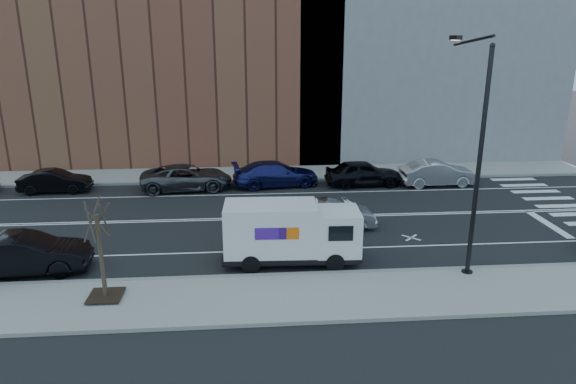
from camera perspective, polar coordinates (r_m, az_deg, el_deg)
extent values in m
plane|color=black|center=(27.30, -0.68, -2.86)|extent=(120.00, 120.00, 0.00)
cube|color=gray|center=(19.26, 1.10, -11.61)|extent=(44.00, 3.60, 0.15)
cube|color=gray|center=(35.67, -1.61, 2.07)|extent=(44.00, 3.60, 0.15)
cube|color=gray|center=(20.84, 0.62, -9.21)|extent=(44.00, 0.25, 0.17)
cube|color=gray|center=(33.93, -1.46, 1.30)|extent=(44.00, 0.25, 0.17)
cube|color=brown|center=(41.72, -13.94, 18.94)|extent=(26.00, 10.00, 22.00)
cylinder|color=black|center=(20.74, 20.43, 2.56)|extent=(0.18, 0.18, 9.00)
cylinder|color=black|center=(22.18, 19.25, -8.51)|extent=(0.44, 0.44, 0.20)
sphere|color=black|center=(20.17, 21.78, 14.88)|extent=(0.20, 0.20, 0.20)
cylinder|color=black|center=(21.71, 19.84, 15.55)|extent=(0.11, 3.49, 0.48)
cube|color=black|center=(23.28, 18.14, 15.99)|extent=(0.25, 0.80, 0.18)
cube|color=#FFF2CC|center=(23.28, 18.12, 15.75)|extent=(0.18, 0.55, 0.03)
cube|color=black|center=(20.18, -19.59, -10.76)|extent=(1.20, 1.20, 0.04)
cylinder|color=#382B1E|center=(19.54, -20.04, -6.81)|extent=(0.16, 0.16, 3.20)
cylinder|color=#382B1E|center=(18.97, -19.74, -2.94)|extent=(0.06, 0.80, 1.44)
cylinder|color=#382B1E|center=(19.24, -20.06, -2.70)|extent=(0.81, 0.31, 1.19)
cylinder|color=#382B1E|center=(19.23, -20.93, -2.80)|extent=(0.58, 0.76, 1.50)
cylinder|color=#382B1E|center=(18.97, -21.17, -3.10)|extent=(0.47, 0.61, 1.37)
cylinder|color=#382B1E|center=(18.81, -20.43, -3.19)|extent=(0.72, 0.29, 1.13)
cube|color=black|center=(21.97, 0.22, -6.84)|extent=(5.70, 2.10, 0.27)
cube|color=silver|center=(21.76, 5.50, -4.31)|extent=(1.88, 2.01, 1.82)
cube|color=black|center=(21.81, 7.94, -3.59)|extent=(0.11, 1.68, 0.86)
cube|color=black|center=(20.75, 5.89, -4.61)|extent=(1.00, 0.07, 0.64)
cube|color=black|center=(22.58, 5.18, -2.75)|extent=(1.00, 0.07, 0.64)
cube|color=black|center=(22.24, 7.72, -6.44)|extent=(0.20, 1.82, 0.32)
cube|color=silver|center=(21.49, -1.96, -4.00)|extent=(3.88, 2.13, 2.09)
cube|color=#47198C|center=(20.50, -1.94, -4.67)|extent=(1.27, 0.06, 0.50)
cube|color=orange|center=(20.51, 0.10, -4.64)|extent=(0.82, 0.05, 0.50)
cube|color=#47198C|center=(22.40, -2.00, -2.74)|extent=(1.27, 0.06, 0.50)
cube|color=orange|center=(22.41, -0.14, -2.71)|extent=(0.82, 0.05, 0.50)
cylinder|color=black|center=(21.31, 5.27, -7.79)|extent=(0.77, 0.28, 0.76)
cylinder|color=black|center=(22.96, 4.67, -5.88)|extent=(0.77, 0.28, 0.76)
cylinder|color=black|center=(21.14, -4.14, -7.97)|extent=(0.77, 0.28, 0.76)
cylinder|color=black|center=(22.80, -4.03, -6.04)|extent=(0.77, 0.28, 0.76)
imported|color=black|center=(34.60, -24.46, 1.10)|extent=(4.25, 1.57, 1.39)
imported|color=#43454A|center=(32.65, -11.21, 1.60)|extent=(5.77, 2.99, 1.55)
imported|color=navy|center=(32.81, -1.38, 2.03)|extent=(5.72, 2.95, 1.59)
imported|color=black|center=(33.23, 8.35, 2.10)|extent=(4.91, 2.13, 1.65)
imported|color=#AFAEB3|center=(34.30, 16.27, 2.01)|extent=(4.89, 1.85, 1.59)
imported|color=#9E9EA2|center=(25.66, 4.87, -2.57)|extent=(4.41, 1.75, 1.43)
imported|color=black|center=(23.39, -27.24, -6.20)|extent=(5.22, 2.33, 1.66)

